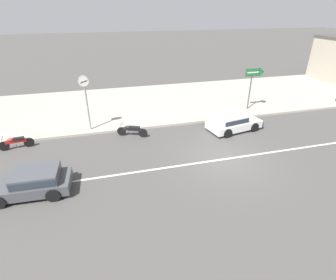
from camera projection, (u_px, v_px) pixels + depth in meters
name	position (u px, v px, depth m)	size (l,w,h in m)	color
ground_plane	(225.00, 159.00, 14.19)	(160.00, 160.00, 0.00)	#4C4947
lane_centre_stripe	(225.00, 159.00, 14.19)	(50.40, 0.14, 0.01)	silver
kerb_strip	(174.00, 101.00, 22.71)	(68.00, 10.00, 0.15)	#ADA393
hatchback_white_0	(233.00, 122.00, 17.26)	(3.82, 2.24, 1.10)	white
hatchback_dark_grey_1	(32.00, 182.00, 11.40)	(3.57, 1.87, 1.10)	#47494F
motorcycle_0	(16.00, 142.00, 15.06)	(1.86, 0.56, 0.80)	black
motorcycle_1	(132.00, 130.00, 16.51)	(1.83, 1.00, 0.80)	black
street_clock	(85.00, 90.00, 16.09)	(0.68, 0.22, 3.53)	#9E9EA3
arrow_signboard	(259.00, 75.00, 19.60)	(1.54, 0.62, 3.18)	#4C4C51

